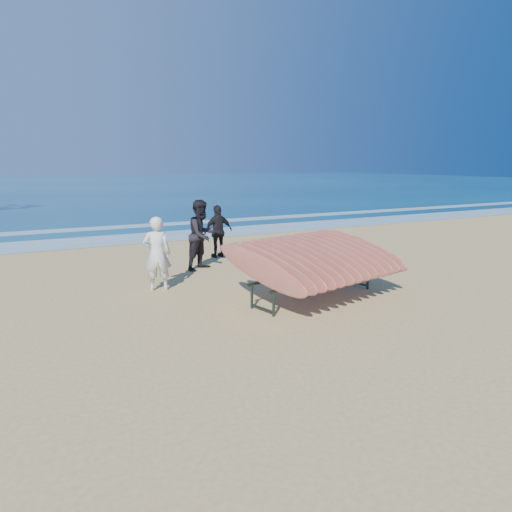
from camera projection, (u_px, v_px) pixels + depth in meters
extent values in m
plane|color=tan|center=(274.00, 310.00, 9.13)|extent=(120.00, 120.00, 0.00)
plane|color=navy|center=(60.00, 186.00, 57.14)|extent=(160.00, 160.00, 0.00)
plane|color=white|center=(150.00, 237.00, 17.86)|extent=(160.00, 160.00, 0.00)
plane|color=white|center=(131.00, 226.00, 20.91)|extent=(160.00, 160.00, 0.00)
cylinder|color=#1C2D25|center=(274.00, 304.00, 8.68)|extent=(0.06, 0.06, 0.50)
cylinder|color=#1C2D25|center=(368.00, 279.00, 10.55)|extent=(0.06, 0.06, 0.50)
cylinder|color=#1C2D25|center=(252.00, 296.00, 9.16)|extent=(0.06, 0.06, 0.50)
cylinder|color=#1C2D25|center=(346.00, 274.00, 11.04)|extent=(0.06, 0.06, 0.50)
cylinder|color=#1C2D25|center=(326.00, 279.00, 9.56)|extent=(3.13, 0.79, 0.06)
cylinder|color=#1C2D25|center=(303.00, 273.00, 10.05)|extent=(3.13, 0.79, 0.06)
cylinder|color=#1C2D25|center=(262.00, 308.00, 8.95)|extent=(0.19, 0.64, 0.04)
cylinder|color=#1C2D25|center=(356.00, 283.00, 10.83)|extent=(0.19, 0.64, 0.04)
ellipsoid|color=maroon|center=(260.00, 269.00, 8.74)|extent=(0.68, 2.60, 1.02)
ellipsoid|color=maroon|center=(270.00, 267.00, 8.91)|extent=(0.68, 2.60, 1.02)
ellipsoid|color=maroon|center=(279.00, 265.00, 9.07)|extent=(0.68, 2.60, 1.02)
ellipsoid|color=maroon|center=(289.00, 263.00, 9.24)|extent=(0.68, 2.60, 1.02)
ellipsoid|color=maroon|center=(298.00, 261.00, 9.40)|extent=(0.68, 2.60, 1.02)
ellipsoid|color=maroon|center=(306.00, 260.00, 9.56)|extent=(0.68, 2.60, 1.02)
ellipsoid|color=maroon|center=(315.00, 258.00, 9.73)|extent=(0.68, 2.60, 1.02)
ellipsoid|color=maroon|center=(323.00, 256.00, 9.89)|extent=(0.68, 2.60, 1.02)
ellipsoid|color=maroon|center=(331.00, 255.00, 10.05)|extent=(0.68, 2.60, 1.02)
ellipsoid|color=maroon|center=(338.00, 253.00, 10.22)|extent=(0.68, 2.60, 1.02)
ellipsoid|color=maroon|center=(345.00, 252.00, 10.38)|extent=(0.68, 2.60, 1.02)
ellipsoid|color=maroon|center=(353.00, 251.00, 10.55)|extent=(0.68, 2.60, 1.02)
ellipsoid|color=maroon|center=(360.00, 249.00, 10.71)|extent=(0.68, 2.60, 1.02)
imported|color=silver|center=(157.00, 254.00, 10.36)|extent=(0.70, 0.55, 1.71)
imported|color=black|center=(202.00, 235.00, 12.41)|extent=(1.16, 1.08, 1.91)
imported|color=black|center=(218.00, 231.00, 14.03)|extent=(0.98, 0.49, 1.62)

